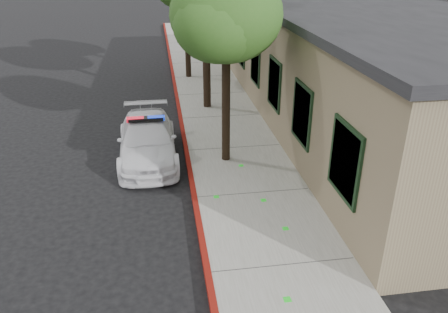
% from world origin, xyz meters
% --- Properties ---
extents(ground, '(120.00, 120.00, 0.00)m').
position_xyz_m(ground, '(0.00, 0.00, 0.00)').
color(ground, black).
rests_on(ground, ground).
extents(sidewalk, '(3.20, 60.00, 0.15)m').
position_xyz_m(sidewalk, '(1.60, 3.00, 0.07)').
color(sidewalk, gray).
rests_on(sidewalk, ground).
extents(red_curb, '(0.14, 60.00, 0.16)m').
position_xyz_m(red_curb, '(0.06, 3.00, 0.08)').
color(red_curb, maroon).
rests_on(red_curb, ground).
extents(clapboard_building, '(7.30, 20.89, 4.24)m').
position_xyz_m(clapboard_building, '(6.69, 9.00, 2.13)').
color(clapboard_building, '#877A58').
rests_on(clapboard_building, ground).
extents(police_car, '(1.87, 4.43, 1.40)m').
position_xyz_m(police_car, '(-1.16, 5.92, 0.64)').
color(police_car, white).
rests_on(police_car, ground).
extents(street_tree_near, '(3.07, 3.17, 5.63)m').
position_xyz_m(street_tree_near, '(1.25, 5.18, 4.35)').
color(street_tree_near, black).
rests_on(street_tree_near, sidewalk).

